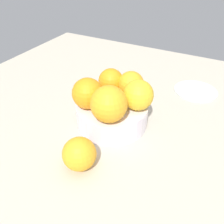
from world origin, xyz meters
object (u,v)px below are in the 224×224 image
(orange_in_bowl_3, at_px, (111,81))
(orange_loose_0, at_px, (79,154))
(fruit_bowl, at_px, (112,114))
(orange_in_bowl_0, at_px, (131,84))
(side_plate, at_px, (196,90))
(orange_in_bowl_2, at_px, (88,93))
(orange_in_bowl_4, at_px, (109,104))
(orange_in_bowl_1, at_px, (138,95))

(orange_in_bowl_3, bearing_deg, orange_loose_0, -169.11)
(orange_loose_0, bearing_deg, fruit_bowl, 3.57)
(orange_in_bowl_0, relative_size, side_plate, 0.50)
(side_plate, bearing_deg, fruit_bowl, 149.06)
(orange_in_bowl_0, distance_m, side_plate, 0.26)
(orange_loose_0, bearing_deg, orange_in_bowl_2, 24.12)
(orange_in_bowl_2, xyz_separation_m, orange_loose_0, (-0.13, -0.06, -0.06))
(orange_in_bowl_4, distance_m, orange_loose_0, 0.12)
(fruit_bowl, distance_m, side_plate, 0.31)
(orange_in_bowl_2, xyz_separation_m, orange_in_bowl_3, (0.09, -0.02, -0.00))
(orange_in_bowl_1, bearing_deg, fruit_bowl, 103.99)
(orange_in_bowl_0, relative_size, orange_in_bowl_3, 1.02)
(orange_in_bowl_1, xyz_separation_m, orange_in_bowl_3, (0.04, 0.09, -0.00))
(orange_in_bowl_0, height_order, orange_in_bowl_2, orange_in_bowl_2)
(orange_in_bowl_2, bearing_deg, fruit_bowl, -53.60)
(orange_in_bowl_2, bearing_deg, orange_loose_0, -155.88)
(orange_in_bowl_0, distance_m, orange_loose_0, 0.23)
(orange_in_bowl_1, distance_m, orange_in_bowl_3, 0.10)
(orange_in_bowl_2, distance_m, orange_loose_0, 0.15)
(orange_in_bowl_2, height_order, orange_loose_0, orange_in_bowl_2)
(fruit_bowl, bearing_deg, orange_in_bowl_2, 126.40)
(orange_in_bowl_1, xyz_separation_m, orange_loose_0, (-0.18, 0.05, -0.06))
(fruit_bowl, distance_m, orange_loose_0, 0.16)
(orange_loose_0, distance_m, side_plate, 0.45)
(orange_in_bowl_4, bearing_deg, fruit_bowl, 21.44)
(orange_in_bowl_3, distance_m, side_plate, 0.30)
(orange_in_bowl_0, relative_size, orange_loose_0, 0.94)
(fruit_bowl, distance_m, orange_in_bowl_1, 0.09)
(fruit_bowl, bearing_deg, side_plate, -30.94)
(orange_in_bowl_2, relative_size, orange_loose_0, 1.05)
(fruit_bowl, relative_size, orange_in_bowl_3, 2.77)
(orange_in_bowl_3, height_order, orange_loose_0, orange_in_bowl_3)
(fruit_bowl, height_order, side_plate, fruit_bowl)
(orange_in_bowl_3, bearing_deg, side_plate, -41.95)
(orange_in_bowl_0, bearing_deg, orange_in_bowl_1, -139.55)
(orange_in_bowl_1, bearing_deg, orange_loose_0, 163.93)
(orange_in_bowl_1, relative_size, side_plate, 0.55)
(orange_in_bowl_1, height_order, orange_in_bowl_4, orange_in_bowl_4)
(orange_loose_0, bearing_deg, orange_in_bowl_4, -6.61)
(fruit_bowl, distance_m, orange_in_bowl_2, 0.09)
(orange_in_bowl_1, xyz_separation_m, side_plate, (0.25, -0.10, -0.09))
(fruit_bowl, bearing_deg, orange_in_bowl_0, -20.78)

